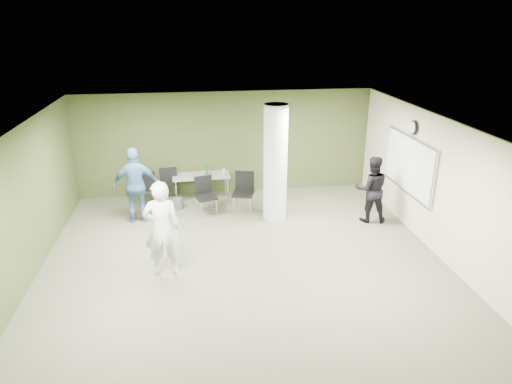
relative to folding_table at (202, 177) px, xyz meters
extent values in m
plane|color=#5A5C48|center=(0.71, -3.44, -0.66)|extent=(8.00, 8.00, 0.00)
plane|color=white|center=(0.71, -3.44, 2.14)|extent=(8.00, 8.00, 0.00)
cube|color=#404D24|center=(0.71, 0.56, 0.74)|extent=(8.00, 2.80, 0.02)
cube|color=#404D24|center=(-3.29, -3.44, 0.74)|extent=(0.02, 8.00, 2.80)
cube|color=beige|center=(4.71, -3.44, 0.74)|extent=(0.02, 8.00, 2.80)
cylinder|color=silver|center=(1.71, -1.44, 0.74)|extent=(0.56, 0.56, 2.80)
cube|color=silver|center=(4.64, -2.24, 0.84)|extent=(0.04, 2.30, 1.30)
cube|color=white|center=(4.61, -2.24, 0.84)|extent=(0.02, 2.20, 1.20)
cylinder|color=black|center=(4.64, -2.24, 1.69)|extent=(0.05, 0.32, 0.32)
cylinder|color=white|center=(4.61, -2.24, 1.69)|extent=(0.02, 0.26, 0.26)
cube|color=#959690|center=(-0.01, 0.00, 0.03)|extent=(1.52, 0.71, 0.04)
cylinder|color=silver|center=(-0.68, -0.29, -0.33)|extent=(0.04, 0.04, 0.67)
cylinder|color=silver|center=(0.67, -0.24, -0.33)|extent=(0.04, 0.04, 0.67)
cylinder|color=silver|center=(-0.70, 0.24, -0.33)|extent=(0.04, 0.04, 0.67)
cylinder|color=silver|center=(0.65, 0.29, -0.33)|extent=(0.04, 0.04, 0.67)
cylinder|color=#1B521E|center=(0.14, 0.01, 0.17)|extent=(0.07, 0.07, 0.25)
cylinder|color=#B2B2B7|center=(0.59, -0.06, 0.14)|extent=(0.06, 0.06, 0.18)
cylinder|color=#4C4C4C|center=(-0.64, -0.52, -0.52)|extent=(0.25, 0.25, 0.28)
cube|color=black|center=(-1.40, -0.13, -0.18)|extent=(0.54, 0.54, 0.05)
cube|color=black|center=(-1.42, -0.35, 0.09)|extent=(0.48, 0.09, 0.49)
cylinder|color=silver|center=(-1.17, 0.06, -0.43)|extent=(0.02, 0.02, 0.46)
cylinder|color=silver|center=(-1.58, 0.10, -0.43)|extent=(0.02, 0.02, 0.46)
cylinder|color=silver|center=(-1.21, -0.35, -0.43)|extent=(0.02, 0.02, 0.46)
cylinder|color=silver|center=(-1.62, -0.31, -0.43)|extent=(0.02, 0.02, 0.46)
cube|color=black|center=(-0.90, 0.21, -0.20)|extent=(0.54, 0.54, 0.05)
cube|color=black|center=(-0.87, 0.00, 0.06)|extent=(0.45, 0.11, 0.46)
cylinder|color=silver|center=(-0.73, 0.43, -0.44)|extent=(0.02, 0.02, 0.44)
cylinder|color=silver|center=(-1.12, 0.37, -0.44)|extent=(0.02, 0.02, 0.44)
cylinder|color=silver|center=(-0.68, 0.04, -0.44)|extent=(0.02, 0.02, 0.44)
cylinder|color=silver|center=(-1.06, -0.01, -0.44)|extent=(0.02, 0.02, 0.44)
cube|color=black|center=(0.07, -0.97, -0.20)|extent=(0.58, 0.58, 0.05)
cube|color=black|center=(0.02, -0.76, 0.05)|extent=(0.44, 0.16, 0.46)
cylinder|color=silver|center=(-0.06, -1.21, -0.44)|extent=(0.02, 0.02, 0.44)
cylinder|color=silver|center=(0.31, -1.11, -0.44)|extent=(0.02, 0.02, 0.44)
cylinder|color=silver|center=(-0.17, -0.84, -0.44)|extent=(0.02, 0.02, 0.44)
cylinder|color=silver|center=(0.21, -0.73, -0.44)|extent=(0.02, 0.02, 0.44)
cube|color=black|center=(1.00, -0.95, -0.17)|extent=(0.63, 0.63, 0.05)
cube|color=black|center=(1.06, -0.73, 0.10)|extent=(0.47, 0.18, 0.49)
cylinder|color=silver|center=(0.74, -1.09, -0.43)|extent=(0.02, 0.02, 0.47)
cylinder|color=silver|center=(1.14, -1.21, -0.43)|extent=(0.02, 0.02, 0.47)
cylinder|color=silver|center=(0.86, -0.69, -0.43)|extent=(0.02, 0.02, 0.47)
cylinder|color=silver|center=(1.26, -0.81, -0.43)|extent=(0.02, 0.02, 0.47)
imported|color=silver|center=(-0.84, -3.67, 0.28)|extent=(0.71, 0.48, 1.89)
imported|color=black|center=(3.95, -1.91, 0.15)|extent=(0.88, 0.74, 1.62)
imported|color=teal|center=(-1.56, -1.16, 0.25)|extent=(1.09, 0.49, 1.83)
camera|label=1|loc=(-0.21, -11.50, 3.98)|focal=32.00mm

